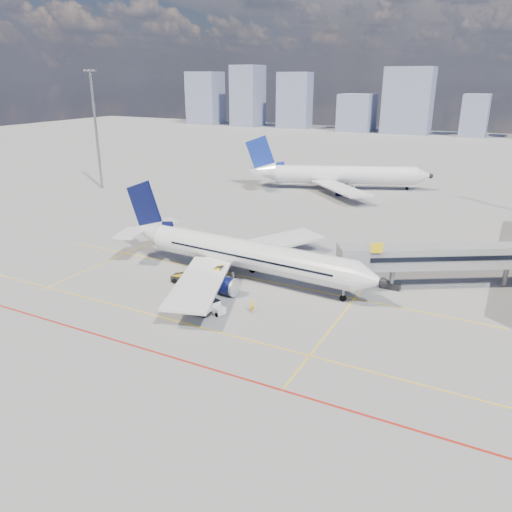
{
  "coord_description": "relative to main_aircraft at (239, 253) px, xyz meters",
  "views": [
    {
      "loc": [
        27.96,
        -43.48,
        24.0
      ],
      "look_at": [
        2.4,
        5.74,
        4.0
      ],
      "focal_mm": 35.0,
      "sensor_mm": 36.0,
      "label": 1
    }
  ],
  "objects": [
    {
      "name": "ground",
      "position": [
        1.01,
        -7.58,
        -3.22
      ],
      "size": [
        420.0,
        420.0,
        0.0
      ],
      "primitive_type": "plane",
      "color": "gray",
      "rests_on": "ground"
    },
    {
      "name": "apron_markings",
      "position": [
        0.43,
        -11.49,
        -3.22
      ],
      "size": [
        90.0,
        35.12,
        0.01
      ],
      "color": "yellow",
      "rests_on": "ground"
    },
    {
      "name": "jet_bridge",
      "position": [
        24.52,
        9.33,
        0.52
      ],
      "size": [
        23.55,
        15.78,
        6.3
      ],
      "color": "gray",
      "rests_on": "ground"
    },
    {
      "name": "floodlight_mast_nw",
      "position": [
        -53.99,
        32.42,
        10.36
      ],
      "size": [
        3.2,
        0.61,
        25.45
      ],
      "color": "slate",
      "rests_on": "ground"
    },
    {
      "name": "distant_skyline",
      "position": [
        -0.33,
        182.42,
        9.86
      ],
      "size": [
        251.05,
        15.49,
        31.21
      ],
      "color": "slate",
      "rests_on": "ground"
    },
    {
      "name": "main_aircraft",
      "position": [
        0.0,
        0.0,
        0.0
      ],
      "size": [
        37.2,
        32.39,
        10.92
      ],
      "rotation": [
        0.0,
        0.0,
        -0.06
      ],
      "color": "silver",
      "rests_on": "ground"
    },
    {
      "name": "second_aircraft",
      "position": [
        -6.24,
        55.99,
        -0.0
      ],
      "size": [
        39.65,
        33.51,
        12.16
      ],
      "rotation": [
        0.0,
        0.0,
        0.4
      ],
      "color": "silver",
      "rests_on": "ground"
    },
    {
      "name": "baggage_tug",
      "position": [
        2.85,
        -10.06,
        -2.55
      ],
      "size": [
        2.29,
        1.86,
        1.4
      ],
      "rotation": [
        0.0,
        0.0,
        -0.38
      ],
      "color": "silver",
      "rests_on": "ground"
    },
    {
      "name": "cargo_dolly",
      "position": [
        1.01,
        -10.93,
        -2.22
      ],
      "size": [
        3.39,
        1.59,
        1.83
      ],
      "rotation": [
        0.0,
        0.0,
        -0.03
      ],
      "color": "black",
      "rests_on": "ground"
    },
    {
      "name": "belt_loader",
      "position": [
        -4.14,
        -4.43,
        -2.52
      ],
      "size": [
        6.8,
        2.42,
        2.73
      ],
      "rotation": [
        0.0,
        0.0,
        0.14
      ],
      "color": "black",
      "rests_on": "ground"
    },
    {
      "name": "ramp_worker",
      "position": [
        6.25,
        -8.24,
        -2.47
      ],
      "size": [
        0.57,
        0.65,
        1.51
      ],
      "primitive_type": "imported",
      "rotation": [
        0.0,
        0.0,
        1.1
      ],
      "color": "yellow",
      "rests_on": "ground"
    }
  ]
}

